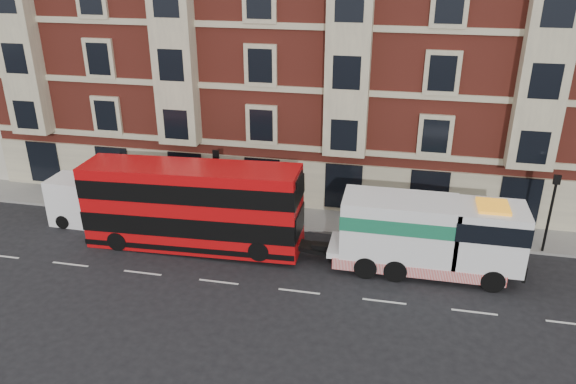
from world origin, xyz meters
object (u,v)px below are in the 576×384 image
object	(u,v)px
tow_truck	(425,235)
box_van	(96,202)
double_decker_bus	(192,205)
pedestrian	(145,191)

from	to	relation	value
tow_truck	box_van	distance (m)	18.64
double_decker_bus	box_van	xyz separation A→B (m)	(-6.51, 1.47, -1.13)
double_decker_bus	pedestrian	xyz separation A→B (m)	(-4.89, 4.45, -1.56)
box_van	double_decker_bus	bearing A→B (deg)	-11.52
double_decker_bus	tow_truck	distance (m)	12.07
double_decker_bus	tow_truck	size ratio (longest dim) A/B	1.25
double_decker_bus	pedestrian	size ratio (longest dim) A/B	7.54
tow_truck	pedestrian	size ratio (longest dim) A/B	6.04
double_decker_bus	tow_truck	bearing A→B (deg)	0.00
box_van	pedestrian	world-z (taller)	box_van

